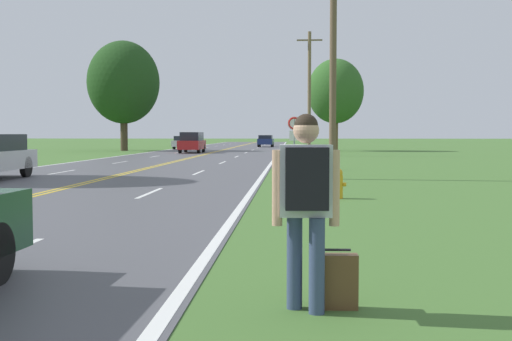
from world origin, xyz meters
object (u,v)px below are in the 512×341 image
at_px(hitchhiker_person, 306,191).
at_px(fire_hydrant, 337,183).
at_px(car_white_hatchback_mid_far, 185,142).
at_px(tree_mid_treeline, 336,91).
at_px(car_dark_blue_hatchback_receding, 266,140).
at_px(car_red_van_mid_near, 192,142).
at_px(tree_left_verge, 123,83).
at_px(suitcase, 334,281).
at_px(traffic_sign, 294,130).

bearing_deg(hitchhiker_person, fire_hydrant, -6.95).
distance_m(fire_hydrant, car_white_hatchback_mid_far, 50.68).
distance_m(tree_mid_treeline, car_dark_blue_hatchback_receding, 18.95).
relative_size(car_red_van_mid_near, car_dark_blue_hatchback_receding, 1.32).
bearing_deg(fire_hydrant, car_red_van_mid_near, 104.32).
xyz_separation_m(tree_left_verge, car_red_van_mid_near, (7.34, -6.27, -5.41)).
height_order(hitchhiker_person, tree_left_verge, tree_left_verge).
xyz_separation_m(fire_hydrant, tree_left_verge, (-16.71, 42.96, 5.92)).
height_order(suitcase, car_dark_blue_hatchback_receding, car_dark_blue_hatchback_receding).
xyz_separation_m(suitcase, traffic_sign, (-0.28, 22.74, 1.52)).
relative_size(fire_hydrant, car_dark_blue_hatchback_receding, 0.21).
relative_size(hitchhiker_person, car_dark_blue_hatchback_receding, 0.50).
bearing_deg(traffic_sign, fire_hydrant, -85.43).
distance_m(hitchhiker_person, tree_left_verge, 55.64).
bearing_deg(tree_mid_treeline, car_red_van_mid_near, -150.54).
bearing_deg(car_dark_blue_hatchback_receding, suitcase, 4.70).
relative_size(traffic_sign, car_white_hatchback_mid_far, 0.55).
distance_m(fire_hydrant, tree_mid_treeline, 43.99).
bearing_deg(fire_hydrant, tree_mid_treeline, 86.24).
distance_m(suitcase, fire_hydrant, 10.04).
bearing_deg(suitcase, tree_mid_treeline, -5.20).
bearing_deg(fire_hydrant, car_white_hatchback_mid_far, 103.78).
relative_size(suitcase, car_white_hatchback_mid_far, 0.13).
distance_m(car_red_van_mid_near, car_white_hatchback_mid_far, 12.81).
relative_size(hitchhiker_person, suitcase, 3.21).
relative_size(fire_hydrant, car_white_hatchback_mid_far, 0.18).
bearing_deg(traffic_sign, suitcase, -89.28).
relative_size(suitcase, car_red_van_mid_near, 0.12).
xyz_separation_m(tree_mid_treeline, car_white_hatchback_mid_far, (-14.94, 5.61, -4.73)).
relative_size(suitcase, tree_left_verge, 0.05).
height_order(hitchhiker_person, tree_mid_treeline, tree_mid_treeline).
bearing_deg(fire_hydrant, car_dark_blue_hatchback_receding, 94.01).
bearing_deg(car_white_hatchback_mid_far, traffic_sign, -160.60).
relative_size(hitchhiker_person, fire_hydrant, 2.34).
xyz_separation_m(hitchhiker_person, car_red_van_mid_near, (-8.37, 46.85, -0.19)).
xyz_separation_m(fire_hydrant, car_dark_blue_hatchback_receding, (-4.24, 60.53, 0.38)).
distance_m(hitchhiker_person, car_dark_blue_hatchback_receding, 70.76).
height_order(hitchhiker_person, fire_hydrant, hitchhiker_person).
bearing_deg(suitcase, hitchhiker_person, 116.49).
height_order(car_white_hatchback_mid_far, car_dark_blue_hatchback_receding, car_dark_blue_hatchback_receding).
bearing_deg(car_red_van_mid_near, traffic_sign, -161.23).
bearing_deg(traffic_sign, hitchhiker_person, -89.94).
distance_m(suitcase, tree_left_verge, 55.67).
bearing_deg(car_dark_blue_hatchback_receding, car_white_hatchback_mid_far, -32.84).
xyz_separation_m(traffic_sign, tree_mid_treeline, (3.88, 30.88, 3.70)).
xyz_separation_m(suitcase, tree_mid_treeline, (3.59, 53.62, 5.22)).
relative_size(hitchhiker_person, tree_mid_treeline, 0.21).
bearing_deg(tree_mid_treeline, suitcase, -93.84).
bearing_deg(car_dark_blue_hatchback_receding, car_red_van_mid_near, -10.28).
height_order(fire_hydrant, tree_mid_treeline, tree_mid_treeline).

